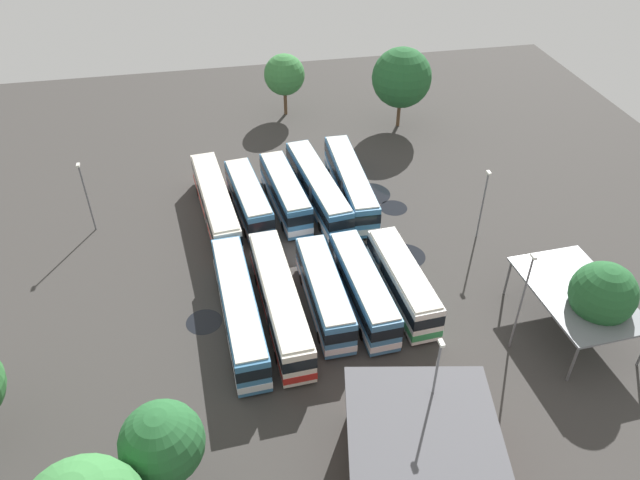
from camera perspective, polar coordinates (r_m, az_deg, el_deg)
name	(u,v)px	position (r m, az deg, el deg)	size (l,w,h in m)	color
ground_plane	(302,255)	(57.11, -1.70, -1.42)	(94.49, 94.49, 0.00)	#383533
bus_row0_slot0	(402,282)	(51.78, 7.71, -3.89)	(11.35, 3.31, 3.64)	silver
bus_row0_slot1	(363,288)	(50.85, 4.00, -4.51)	(12.08, 3.29, 3.64)	teal
bus_row0_slot2	(324,292)	(50.35, 0.40, -4.91)	(11.52, 2.87, 3.64)	teal
bus_row0_slot3	(280,301)	(49.66, -3.77, -5.75)	(15.11, 3.35, 3.64)	silver
bus_row0_slot4	(239,309)	(49.36, -7.56, -6.39)	(15.12, 3.37, 3.64)	teal
bus_row1_slot0	(350,183)	(63.78, 2.84, 5.32)	(15.03, 2.73, 3.64)	teal
bus_row1_slot1	(318,188)	(62.86, -0.22, 4.83)	(15.20, 4.29, 3.64)	teal
bus_row1_slot2	(285,193)	(62.27, -3.28, 4.42)	(11.86, 3.79, 3.64)	teal
bus_row1_slot3	(249,200)	(61.57, -6.67, 3.78)	(11.32, 3.91, 3.64)	teal
bus_row1_slot4	(216,204)	(61.44, -9.72, 3.37)	(15.19, 4.16, 3.64)	silver
depot_building	(420,456)	(40.34, 9.36, -19.23)	(11.51, 10.83, 4.93)	brown
maintenance_shelter	(578,293)	(51.69, 22.92, -4.61)	(10.72, 7.17, 3.87)	slate
lamp_post_far_corner	(86,194)	(61.98, -20.98, 3.99)	(0.56, 0.28, 7.45)	slate
lamp_post_near_entrance	(433,389)	(40.02, 10.53, -13.56)	(0.56, 0.28, 9.49)	slate
lamp_post_by_building	(522,299)	(47.60, 18.33, -5.28)	(0.56, 0.28, 9.20)	slate
lamp_post_mid_lot	(483,202)	(58.98, 14.97, 3.47)	(0.56, 0.28, 7.32)	slate
tree_north_edge	(603,294)	(50.15, 24.90, -4.59)	(4.93, 4.93, 7.58)	brown
tree_northwest	(284,75)	(80.17, -3.34, 15.15)	(5.19, 5.19, 8.01)	brown
tree_east_edge	(162,443)	(38.24, -14.52, -17.87)	(5.00, 5.00, 7.66)	brown
tree_south_edge	(402,78)	(77.22, 7.63, 14.79)	(7.26, 7.26, 10.05)	brown
puddle_near_shelter	(204,322)	(51.49, -10.77, -7.52)	(2.97, 2.97, 0.01)	black
puddle_back_corner	(394,208)	(63.77, 6.88, 3.00)	(2.84, 2.84, 0.01)	black
puddle_front_lane	(349,252)	(57.47, 2.76, -1.15)	(4.23, 4.23, 0.01)	black
puddle_between_rows	(370,194)	(65.70, 4.68, 4.30)	(4.38, 4.38, 0.01)	black
puddle_centre_drain	(406,256)	(57.52, 8.00, -1.50)	(3.69, 3.69, 0.01)	black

